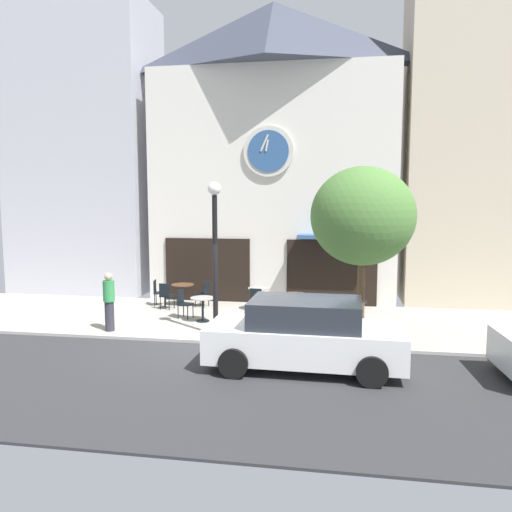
% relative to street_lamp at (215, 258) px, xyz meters
% --- Properties ---
extents(ground_plane, '(28.13, 11.08, 0.13)m').
position_rel_street_lamp_xyz_m(ground_plane, '(0.06, -1.02, -2.16)').
color(ground_plane, '#9E998E').
extents(clock_building, '(8.98, 3.39, 10.77)m').
position_rel_street_lamp_xyz_m(clock_building, '(0.83, 5.59, 3.45)').
color(clock_building, silver).
rests_on(clock_building, ground_plane).
extents(neighbor_building_left, '(5.52, 3.56, 11.40)m').
position_rel_street_lamp_xyz_m(neighbor_building_left, '(-6.94, 6.30, 3.57)').
color(neighbor_building_left, '#B2B2BC').
rests_on(neighbor_building_left, ground_plane).
extents(neighbor_building_right, '(6.29, 3.18, 15.62)m').
position_rel_street_lamp_xyz_m(neighbor_building_right, '(8.74, 6.11, 5.68)').
color(neighbor_building_right, beige).
rests_on(neighbor_building_right, ground_plane).
extents(street_lamp, '(0.36, 0.36, 4.20)m').
position_rel_street_lamp_xyz_m(street_lamp, '(0.00, 0.00, 0.00)').
color(street_lamp, black).
rests_on(street_lamp, ground_plane).
extents(street_tree, '(2.66, 2.40, 4.57)m').
position_rel_street_lamp_xyz_m(street_tree, '(3.91, -0.10, 1.16)').
color(street_tree, brown).
rests_on(street_tree, ground_plane).
extents(cafe_table_near_door, '(0.79, 0.79, 0.74)m').
position_rel_street_lamp_xyz_m(cafe_table_near_door, '(-2.08, 3.56, -1.58)').
color(cafe_table_near_door, black).
rests_on(cafe_table_near_door, ground_plane).
extents(cafe_table_center_right, '(0.75, 0.75, 0.74)m').
position_rel_street_lamp_xyz_m(cafe_table_center_right, '(-0.76, 1.40, -1.59)').
color(cafe_table_center_right, black).
rests_on(cafe_table_center_right, ground_plane).
extents(cafe_table_near_curb, '(0.74, 0.74, 0.75)m').
position_rel_street_lamp_xyz_m(cafe_table_near_curb, '(0.69, 3.26, -1.59)').
color(cafe_table_near_curb, black).
rests_on(cafe_table_near_curb, ground_plane).
extents(cafe_table_center, '(0.75, 0.75, 0.72)m').
position_rel_street_lamp_xyz_m(cafe_table_center, '(1.96, 2.60, -1.61)').
color(cafe_table_center, black).
rests_on(cafe_table_center, ground_plane).
extents(cafe_table_rightmost, '(0.76, 0.76, 0.72)m').
position_rel_street_lamp_xyz_m(cafe_table_rightmost, '(3.79, 1.69, -1.60)').
color(cafe_table_rightmost, black).
rests_on(cafe_table_rightmost, ground_plane).
extents(cafe_chair_facing_wall, '(0.48, 0.48, 0.90)m').
position_rel_street_lamp_xyz_m(cafe_chair_facing_wall, '(-1.48, 1.73, -1.60)').
color(cafe_chair_facing_wall, black).
rests_on(cafe_chair_facing_wall, ground_plane).
extents(cafe_chair_mid_row, '(0.48, 0.48, 0.90)m').
position_rel_street_lamp_xyz_m(cafe_chair_mid_row, '(-1.28, 3.45, -1.60)').
color(cafe_chair_mid_row, black).
rests_on(cafe_chair_mid_row, ground_plane).
extents(cafe_chair_left_end, '(0.44, 0.44, 0.90)m').
position_rel_street_lamp_xyz_m(cafe_chair_left_end, '(0.74, 2.40, -1.60)').
color(cafe_chair_left_end, black).
rests_on(cafe_chair_left_end, ground_plane).
extents(cafe_chair_under_awning, '(0.47, 0.47, 0.90)m').
position_rel_street_lamp_xyz_m(cafe_chair_under_awning, '(-2.93, 3.37, -1.60)').
color(cafe_chair_under_awning, black).
rests_on(cafe_chair_under_awning, ground_plane).
extents(cafe_chair_near_tree, '(0.47, 0.47, 0.90)m').
position_rel_street_lamp_xyz_m(cafe_chair_near_tree, '(-2.44, 2.82, -1.60)').
color(cafe_chair_near_tree, black).
rests_on(cafe_chair_near_tree, ground_plane).
extents(pedestrian_green, '(0.45, 0.45, 1.67)m').
position_rel_street_lamp_xyz_m(pedestrian_green, '(-3.08, -0.10, -1.27)').
color(pedestrian_green, '#2D2D38').
rests_on(pedestrian_green, ground_plane).
extents(parked_car_white, '(4.34, 2.09, 1.55)m').
position_rel_street_lamp_xyz_m(parked_car_white, '(2.63, -2.36, -1.37)').
color(parked_car_white, white).
rests_on(parked_car_white, ground_plane).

